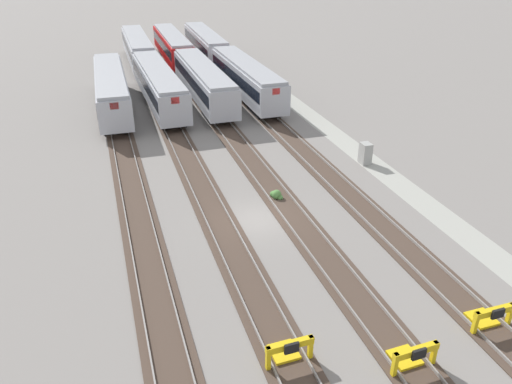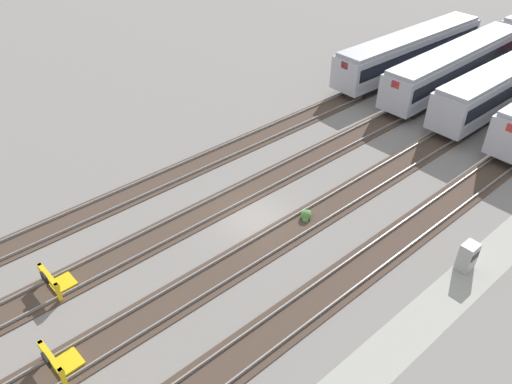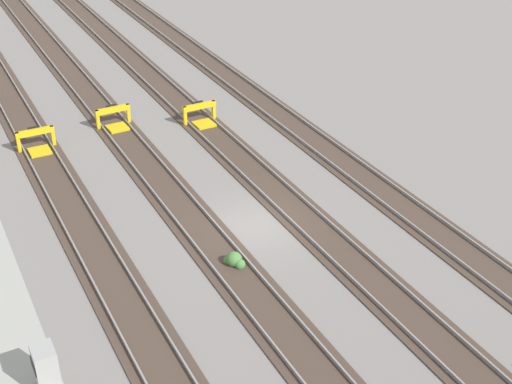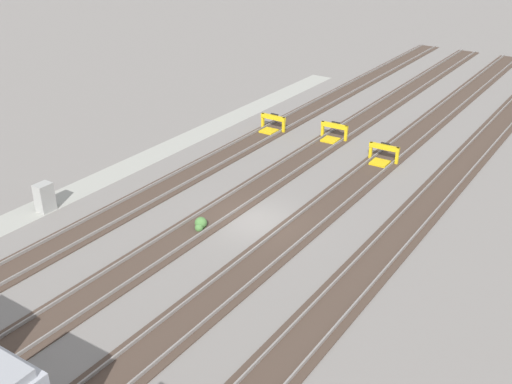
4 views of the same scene
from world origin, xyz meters
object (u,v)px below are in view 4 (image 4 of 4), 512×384
object	(u,v)px
bumper_stop_near_inner_track	(333,133)
bumper_stop_middle_track	(382,155)
electrical_cabinet	(44,197)
weed_clump	(200,224)
bumper_stop_nearest_track	(271,125)

from	to	relation	value
bumper_stop_near_inner_track	bumper_stop_middle_track	bearing A→B (deg)	68.54
electrical_cabinet	weed_clump	distance (m)	8.83
bumper_stop_nearest_track	weed_clump	distance (m)	14.76
bumper_stop_near_inner_track	bumper_stop_middle_track	xyz separation A→B (m)	(1.77, 4.50, 0.00)
bumper_stop_nearest_track	bumper_stop_middle_track	distance (m)	9.05
electrical_cabinet	bumper_stop_near_inner_track	bearing A→B (deg)	156.24
bumper_stop_nearest_track	electrical_cabinet	bearing A→B (deg)	-11.46
bumper_stop_near_inner_track	bumper_stop_nearest_track	bearing A→B (deg)	-78.10
bumper_stop_near_inner_track	electrical_cabinet	bearing A→B (deg)	-23.76
bumper_stop_near_inner_track	weed_clump	xyz separation A→B (m)	(14.94, 0.19, -0.27)
bumper_stop_nearest_track	bumper_stop_middle_track	world-z (taller)	same
bumper_stop_near_inner_track	electrical_cabinet	distance (m)	19.87
weed_clump	electrical_cabinet	bearing A→B (deg)	-68.44
bumper_stop_nearest_track	bumper_stop_middle_track	bearing A→B (deg)	84.81
electrical_cabinet	bumper_stop_nearest_track	bearing A→B (deg)	168.54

